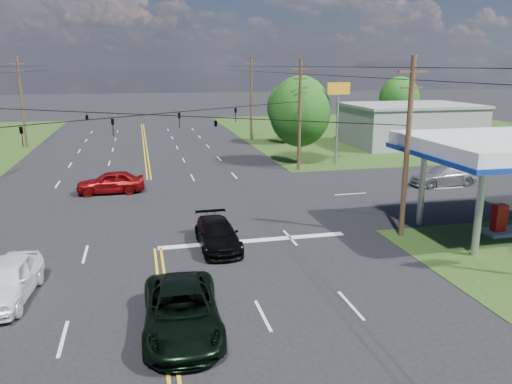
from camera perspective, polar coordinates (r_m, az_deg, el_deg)
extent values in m
plane|color=black|center=(33.51, -11.75, -1.62)|extent=(280.00, 280.00, 0.00)
cube|color=#223E14|center=(74.01, 15.72, 6.77)|extent=(46.00, 48.00, 0.03)
cube|color=silver|center=(26.48, -0.26, -5.61)|extent=(10.00, 0.50, 0.02)
cube|color=gray|center=(60.94, 17.12, 7.25)|extent=(14.00, 10.00, 4.40)
cylinder|color=#A5A5AA|center=(26.05, 24.14, -1.87)|extent=(0.36, 0.36, 4.65)
cylinder|color=#A5A5AA|center=(30.02, 18.45, 0.67)|extent=(0.36, 0.36, 4.65)
cube|color=maroon|center=(30.29, 26.04, -2.64)|extent=(0.70, 0.50, 1.50)
cylinder|color=#41311B|center=(27.28, 16.89, 4.68)|extent=(0.28, 0.28, 9.50)
cube|color=#41311B|center=(26.95, 17.51, 12.98)|extent=(1.60, 0.12, 0.12)
cube|color=#41311B|center=(26.97, 17.38, 11.29)|extent=(1.20, 0.10, 0.10)
cylinder|color=#41311B|center=(43.65, 5.02, 8.63)|extent=(0.28, 0.28, 9.50)
cube|color=#41311B|center=(43.45, 5.13, 13.82)|extent=(1.60, 0.12, 0.12)
cube|color=#41311B|center=(43.46, 5.11, 12.77)|extent=(1.20, 0.10, 0.10)
cylinder|color=#41311B|center=(61.66, -25.17, 9.23)|extent=(0.28, 0.28, 10.00)
cube|color=#41311B|center=(61.53, -25.60, 13.12)|extent=(1.60, 0.12, 0.12)
cube|color=#41311B|center=(61.53, -25.51, 12.38)|extent=(1.20, 0.10, 0.10)
cylinder|color=#41311B|center=(61.91, -0.55, 10.58)|extent=(0.28, 0.28, 10.00)
cube|color=#41311B|center=(61.78, -0.56, 14.47)|extent=(1.60, 0.12, 0.12)
cube|color=#41311B|center=(61.78, -0.55, 13.73)|extent=(1.20, 0.10, 0.10)
imported|color=black|center=(28.61, -25.18, 5.73)|extent=(0.17, 0.21, 1.05)
imported|color=black|center=(31.07, -16.03, 7.11)|extent=(0.17, 0.21, 1.05)
imported|color=black|center=(34.00, -8.75, 8.07)|extent=(0.17, 0.21, 1.05)
imported|color=black|center=(37.61, -2.35, 8.81)|extent=(0.17, 0.21, 1.05)
imported|color=black|center=(35.28, -18.76, 8.15)|extent=(1.24, 0.26, 0.50)
imported|color=black|center=(30.09, -4.63, 7.92)|extent=(1.24, 0.26, 0.50)
cylinder|color=black|center=(33.18, 11.27, 13.83)|extent=(0.04, 100.00, 0.04)
cylinder|color=black|center=(33.18, 11.22, 12.80)|extent=(0.04, 100.00, 0.04)
cylinder|color=#41311B|center=(47.19, 4.96, 5.26)|extent=(0.36, 0.36, 3.30)
ellipsoid|color=#124613|center=(46.79, 5.04, 9.16)|extent=(5.70, 5.70, 6.60)
cylinder|color=#41311B|center=(59.29, 3.65, 6.92)|extent=(0.36, 0.36, 2.86)
ellipsoid|color=#124613|center=(59.00, 3.69, 9.61)|extent=(4.94, 4.94, 5.72)
cylinder|color=#41311B|center=(71.62, 15.87, 7.77)|extent=(0.36, 0.36, 3.08)
ellipsoid|color=#124613|center=(71.37, 16.03, 10.17)|extent=(5.32, 5.32, 6.16)
imported|color=black|center=(17.88, -8.48, -13.29)|extent=(2.85, 5.76, 1.57)
imported|color=black|center=(25.44, -4.41, -4.85)|extent=(2.02, 4.80, 1.39)
imported|color=white|center=(22.14, -26.68, -9.04)|extent=(2.37, 4.99, 1.65)
imported|color=maroon|center=(37.57, -16.28, 1.11)|extent=(4.81, 1.98, 1.63)
imported|color=#9E9DA2|center=(41.11, 20.61, 1.78)|extent=(5.34, 2.37, 1.52)
cylinder|color=#A5A5AA|center=(46.32, 9.25, 7.64)|extent=(0.20, 0.20, 7.60)
cube|color=#F8A51A|center=(46.07, 9.41, 11.60)|extent=(2.10, 0.33, 1.04)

